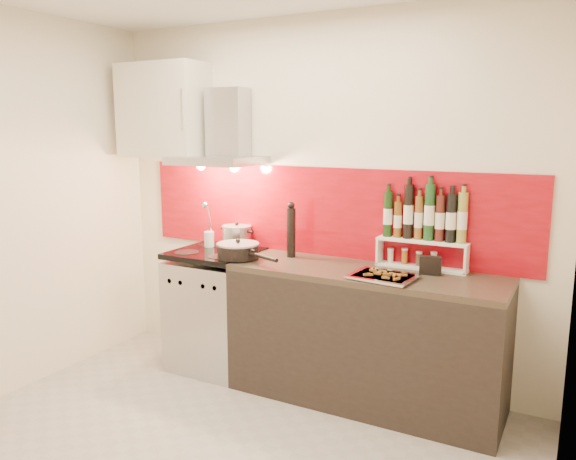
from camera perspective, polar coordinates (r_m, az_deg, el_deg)
The scene contains 14 objects.
back_wall at distance 4.09m, azimuth 2.99°, elevation 3.06°, with size 3.40×0.02×2.60m, color silver.
right_wall at distance 2.32m, azimuth 26.88°, elevation -3.55°, with size 0.02×2.80×2.60m, color silver.
backsplash at distance 4.06m, azimuth 3.55°, elevation 1.88°, with size 3.00×0.02×0.64m, color maroon.
range_stove at distance 4.37m, azimuth -7.28°, elevation -8.11°, with size 0.60×0.60×0.91m.
counter at distance 3.83m, azimuth 7.80°, elevation -10.64°, with size 1.80×0.60×0.90m.
range_hood at distance 4.26m, azimuth -6.56°, elevation 9.28°, with size 0.62×0.50×0.61m.
upper_cabinet at distance 4.59m, azimuth -12.48°, elevation 11.76°, with size 0.70×0.35×0.72m, color beige.
stock_pot at distance 4.35m, azimuth -5.20°, elevation -0.62°, with size 0.23×0.23×0.20m.
saute_pan at distance 3.98m, azimuth -5.04°, elevation -2.08°, with size 0.56×0.32×0.14m.
utensil_jar at distance 4.36m, azimuth -8.07°, elevation -0.42°, with size 0.08×0.12×0.37m.
pepper_mill at distance 4.01m, azimuth 0.32°, elevation -0.04°, with size 0.06×0.06×0.40m.
step_shelf at distance 3.78m, azimuth 13.70°, elevation 0.20°, with size 0.60×0.16×0.56m.
caddy_box at distance 3.66m, azimuth 14.28°, elevation -3.50°, with size 0.13×0.06×0.12m, color black.
baking_tray at distance 3.51m, azimuth 9.66°, elevation -4.65°, with size 0.42×0.34×0.03m.
Camera 1 is at (1.73, -2.27, 1.81)m, focal length 35.00 mm.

